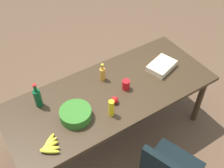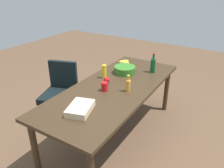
% 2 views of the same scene
% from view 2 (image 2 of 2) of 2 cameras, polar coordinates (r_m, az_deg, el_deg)
% --- Properties ---
extents(ground_plane, '(10.00, 10.00, 0.00)m').
position_cam_2_polar(ground_plane, '(3.25, 0.49, -12.86)').
color(ground_plane, brown).
extents(conference_table, '(2.24, 0.93, 0.77)m').
position_cam_2_polar(conference_table, '(2.87, 0.54, -2.02)').
color(conference_table, '#392919').
rests_on(conference_table, ground).
extents(office_chair, '(0.61, 0.61, 0.89)m').
position_cam_2_polar(office_chair, '(3.49, -12.93, -3.71)').
color(office_chair, gray).
rests_on(office_chair, ground).
extents(salad_bowl, '(0.36, 0.36, 0.10)m').
position_cam_2_polar(salad_bowl, '(3.23, 3.26, 3.67)').
color(salad_bowl, '#317023').
rests_on(salad_bowl, conference_table).
extents(apple_red, '(0.08, 0.08, 0.08)m').
position_cam_2_polar(apple_red, '(2.93, -1.35, 1.08)').
color(apple_red, red).
rests_on(apple_red, conference_table).
extents(dressing_bottle, '(0.06, 0.06, 0.21)m').
position_cam_2_polar(dressing_bottle, '(2.69, 4.13, -0.33)').
color(dressing_bottle, gold).
rests_on(dressing_bottle, conference_table).
extents(wine_bottle, '(0.09, 0.09, 0.29)m').
position_cam_2_polar(wine_bottle, '(3.27, 10.39, 4.77)').
color(wine_bottle, '#0D4A23').
rests_on(wine_bottle, conference_table).
extents(sheet_cake, '(0.37, 0.30, 0.07)m').
position_cam_2_polar(sheet_cake, '(2.33, -8.15, -6.16)').
color(sheet_cake, beige).
rests_on(sheet_cake, conference_table).
extents(mustard_bottle, '(0.07, 0.07, 0.19)m').
position_cam_2_polar(mustard_bottle, '(3.04, -1.98, 3.19)').
color(mustard_bottle, yellow).
rests_on(mustard_bottle, conference_table).
extents(banana_bunch, '(0.20, 0.23, 0.04)m').
position_cam_2_polar(banana_bunch, '(3.59, 3.46, 5.62)').
color(banana_bunch, gold).
rests_on(banana_bunch, conference_table).
extents(red_solo_cup, '(0.08, 0.08, 0.11)m').
position_cam_2_polar(red_solo_cup, '(2.71, -1.91, -0.65)').
color(red_solo_cup, red).
rests_on(red_solo_cup, conference_table).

